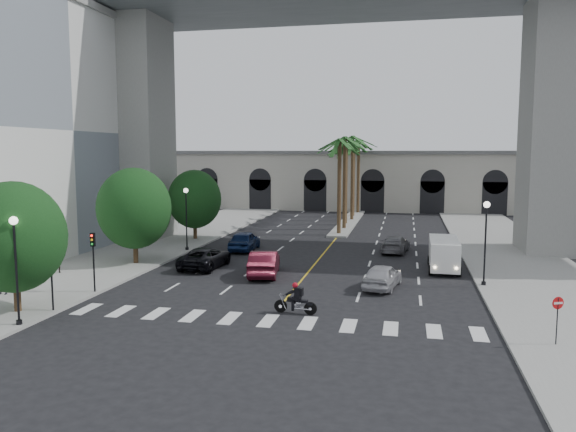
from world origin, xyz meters
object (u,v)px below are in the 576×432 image
(car_b, at_px, (264,263))
(cargo_van, at_px, (444,253))
(traffic_signal_far, at_px, (93,252))
(car_d, at_px, (395,244))
(car_e, at_px, (244,241))
(pedestrian_b, at_px, (57,261))
(do_not_enter_sign, at_px, (558,311))
(traffic_signal_near, at_px, (51,266))
(lamp_post_left_near, at_px, (16,261))
(lamp_post_right, at_px, (486,236))
(car_a, at_px, (382,276))
(motorcycle_rider, at_px, (297,300))
(lamp_post_left_far, at_px, (186,214))
(car_c, at_px, (205,258))
(pedestrian_a, at_px, (2,277))

(car_b, xyz_separation_m, cargo_van, (12.02, 4.17, 0.39))
(traffic_signal_far, bearing_deg, cargo_van, 28.35)
(car_d, bearing_deg, car_e, 15.13)
(cargo_van, bearing_deg, car_b, -159.94)
(pedestrian_b, bearing_deg, do_not_enter_sign, -20.29)
(traffic_signal_near, relative_size, traffic_signal_far, 1.00)
(car_e, relative_size, cargo_van, 0.94)
(pedestrian_b, bearing_deg, car_d, 26.57)
(car_e, bearing_deg, lamp_post_left_near, 75.34)
(lamp_post_right, height_order, car_a, lamp_post_right)
(motorcycle_rider, bearing_deg, lamp_post_right, 43.38)
(lamp_post_left_far, distance_m, do_not_enter_sign, 30.78)
(car_c, bearing_deg, traffic_signal_far, 68.92)
(lamp_post_left_near, bearing_deg, pedestrian_b, 116.01)
(traffic_signal_near, height_order, traffic_signal_far, same)
(do_not_enter_sign, bearing_deg, lamp_post_right, 73.88)
(lamp_post_left_far, xyz_separation_m, traffic_signal_far, (0.10, -14.50, -0.71))
(lamp_post_right, bearing_deg, pedestrian_b, -175.26)
(car_a, xyz_separation_m, car_d, (0.53, 12.69, -0.07))
(car_c, relative_size, car_d, 1.13)
(car_a, bearing_deg, lamp_post_left_far, -19.19)
(car_d, bearing_deg, lamp_post_left_far, 17.87)
(lamp_post_right, bearing_deg, pedestrian_a, -163.50)
(car_c, bearing_deg, cargo_van, -168.56)
(car_e, distance_m, pedestrian_a, 19.96)
(lamp_post_left_far, relative_size, traffic_signal_far, 1.47)
(traffic_signal_far, xyz_separation_m, car_d, (17.08, 17.67, -1.82))
(car_b, height_order, pedestrian_a, pedestrian_a)
(car_a, xyz_separation_m, do_not_enter_sign, (7.75, -9.17, 0.87))
(lamp_post_left_near, bearing_deg, car_b, 57.20)
(cargo_van, xyz_separation_m, pedestrian_a, (-25.43, -12.76, -0.11))
(car_a, bearing_deg, pedestrian_a, 27.81)
(lamp_post_left_far, bearing_deg, do_not_enter_sign, -37.46)
(car_b, bearing_deg, pedestrian_a, 23.36)
(traffic_signal_near, distance_m, traffic_signal_far, 4.00)
(motorcycle_rider, bearing_deg, cargo_van, 62.57)
(car_b, distance_m, cargo_van, 12.73)
(traffic_signal_far, height_order, car_d, traffic_signal_far)
(lamp_post_right, bearing_deg, do_not_enter_sign, -81.49)
(lamp_post_right, bearing_deg, lamp_post_left_far, 160.67)
(traffic_signal_far, xyz_separation_m, do_not_enter_sign, (24.30, -4.20, -0.89))
(lamp_post_left_near, relative_size, cargo_van, 1.01)
(motorcycle_rider, distance_m, car_e, 19.21)
(lamp_post_right, distance_m, car_d, 12.76)
(motorcycle_rider, distance_m, cargo_van, 15.02)
(motorcycle_rider, distance_m, do_not_enter_sign, 12.18)
(lamp_post_left_near, bearing_deg, pedestrian_a, 134.48)
(traffic_signal_near, height_order, car_a, traffic_signal_near)
(cargo_van, height_order, pedestrian_a, cargo_van)
(cargo_van, bearing_deg, pedestrian_a, -152.42)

